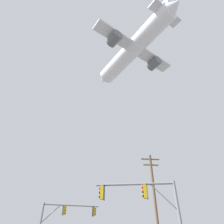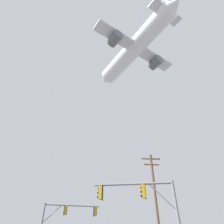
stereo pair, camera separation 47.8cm
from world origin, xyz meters
name	(u,v)px [view 2 (the right image)]	position (x,y,z in m)	size (l,w,h in m)	color
signal_pole_near	(145,202)	(3.98, 8.60, 4.16)	(5.64, 1.25, 5.50)	slate
signal_pole_far	(64,218)	(-2.89, 18.31, 4.30)	(6.03, 1.15, 5.67)	slate
utility_pole	(156,201)	(6.79, 16.13, 5.70)	(2.20, 0.28, 10.79)	brown
airplane	(134,49)	(7.67, 22.63, 39.32)	(19.27, 24.95, 7.37)	white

